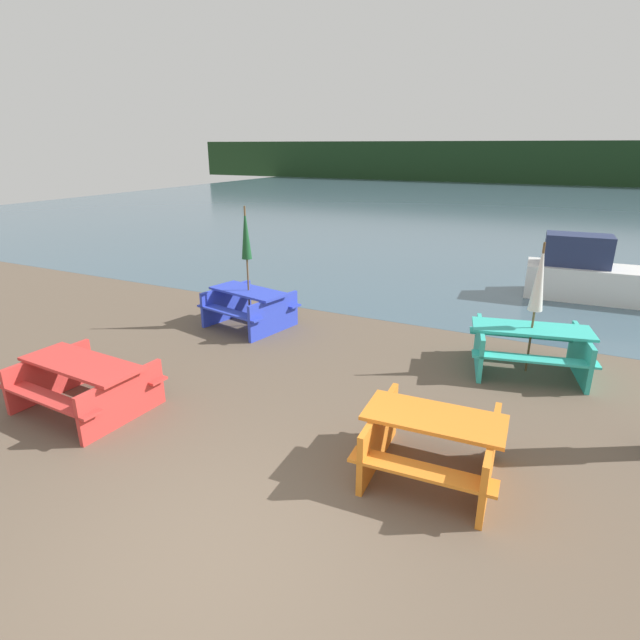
{
  "coord_description": "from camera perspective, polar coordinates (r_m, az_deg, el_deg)",
  "views": [
    {
      "loc": [
        2.42,
        -2.73,
        3.59
      ],
      "look_at": [
        -1.02,
        4.27,
        0.85
      ],
      "focal_mm": 28.0,
      "sensor_mm": 36.0,
      "label": 1
    }
  ],
  "objects": [
    {
      "name": "picnic_table_teal",
      "position": [
        8.95,
        22.82,
        -2.63
      ],
      "size": [
        2.1,
        1.73,
        0.78
      ],
      "rotation": [
        0.0,
        0.0,
        0.21
      ],
      "color": "#33B7A8",
      "rests_on": "ground_plane"
    },
    {
      "name": "water",
      "position": [
        35.02,
        22.56,
        12.03
      ],
      "size": [
        60.0,
        50.0,
        0.0
      ],
      "color": "#425B6B",
      "rests_on": "ground_plane"
    },
    {
      "name": "far_treeline",
      "position": [
        54.83,
        24.62,
        16.03
      ],
      "size": [
        80.0,
        1.6,
        4.0
      ],
      "color": "#193319",
      "rests_on": "water"
    },
    {
      "name": "ground_plane",
      "position": [
        5.12,
        -12.11,
        -25.73
      ],
      "size": [
        60.0,
        60.0,
        0.0
      ],
      "primitive_type": "plane",
      "color": "brown"
    },
    {
      "name": "umbrella_darkgreen",
      "position": [
        10.11,
        -8.47,
        9.55
      ],
      "size": [
        0.2,
        0.2,
        2.48
      ],
      "color": "brown",
      "rests_on": "ground_plane"
    },
    {
      "name": "umbrella_white",
      "position": [
        8.62,
        23.78,
        4.37
      ],
      "size": [
        0.23,
        0.23,
        2.18
      ],
      "color": "brown",
      "rests_on": "ground_plane"
    },
    {
      "name": "picnic_table_red",
      "position": [
        7.86,
        -25.37,
        -6.23
      ],
      "size": [
        1.94,
        1.49,
        0.73
      ],
      "rotation": [
        0.0,
        0.0,
        -0.06
      ],
      "color": "red",
      "rests_on": "ground_plane"
    },
    {
      "name": "picnic_table_orange",
      "position": [
        5.9,
        12.72,
        -13.29
      ],
      "size": [
        1.59,
        1.45,
        0.77
      ],
      "rotation": [
        0.0,
        0.0,
        0.04
      ],
      "color": "orange",
      "rests_on": "ground_plane"
    },
    {
      "name": "picnic_table_blue",
      "position": [
        10.44,
        -8.09,
        1.76
      ],
      "size": [
        1.91,
        1.69,
        0.78
      ],
      "rotation": [
        0.0,
        0.0,
        -0.21
      ],
      "color": "blue",
      "rests_on": "ground_plane"
    },
    {
      "name": "boat",
      "position": [
        13.92,
        28.91,
        4.42
      ],
      "size": [
        3.43,
        1.39,
        1.56
      ],
      "rotation": [
        0.0,
        0.0,
        0.06
      ],
      "color": "silver",
      "rests_on": "water"
    }
  ]
}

